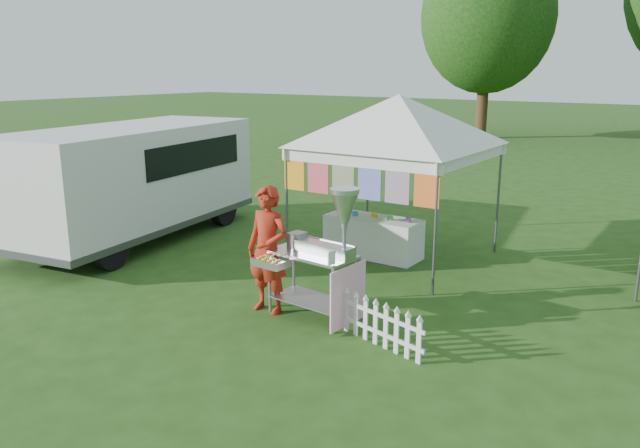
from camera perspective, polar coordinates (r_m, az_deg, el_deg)
The scene contains 8 objects.
ground at distance 8.97m, azimuth -3.83°, elevation -8.55°, with size 120.00×120.00×0.00m, color #234413.
canopy_main at distance 11.23m, azimuth 7.24°, elevation 11.64°, with size 4.24×4.24×3.45m.
tree_left at distance 32.53m, azimuth 15.07°, elevation 17.88°, with size 6.40×6.40×9.53m.
donut_cart at distance 8.48m, azimuth 0.27°, elevation -1.77°, with size 1.44×0.89×1.92m.
vendor at distance 8.93m, azimuth -4.78°, elevation -2.37°, with size 0.67×0.44×1.85m, color #9D2213.
cargo_van at distance 13.31m, azimuth -16.36°, elevation 4.01°, with size 3.09×5.84×2.31m.
picket_fence at distance 8.02m, azimuth 5.57°, elevation -9.21°, with size 1.40×0.39×0.56m.
display_table at distance 11.73m, azimuth 4.86°, elevation -1.16°, with size 1.80×0.70×0.74m, color white.
Camera 1 is at (5.16, -6.47, 3.46)m, focal length 35.00 mm.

